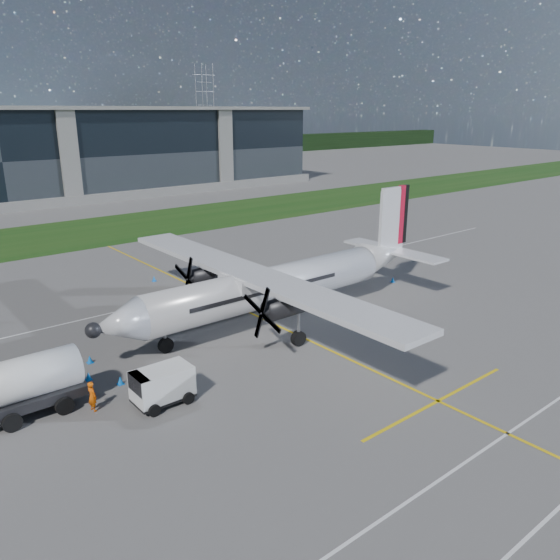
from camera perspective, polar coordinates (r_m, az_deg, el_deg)
ground at (r=65.89m, az=-20.25°, el=3.10°), size 400.00×400.00×0.00m
grass_strip at (r=73.34m, az=-22.35°, el=4.25°), size 400.00×18.00×0.04m
pylon_east at (r=200.65m, az=-7.82°, el=17.22°), size 9.00×4.60×30.00m
yellow_taxiway_centerline at (r=41.43m, az=-2.13°, el=-3.92°), size 0.20×70.00×0.01m
turboprop_aircraft at (r=39.74m, az=0.00°, el=1.90°), size 28.52×29.58×8.87m
baggage_tug at (r=30.18m, az=-12.17°, el=-10.79°), size 3.31×1.99×1.99m
ground_crew_person at (r=30.48m, az=-19.06°, el=-11.20°), size 0.72×0.88×1.91m
safety_cone_stbdwing at (r=51.25m, az=-13.03°, el=0.14°), size 0.36×0.36×0.50m
safety_cone_fwd at (r=34.05m, az=-19.39°, el=-9.44°), size 0.36×0.36×0.50m
safety_cone_nose_stbd at (r=36.16m, az=-19.26°, el=-7.81°), size 0.36×0.36×0.50m
safety_cone_tail at (r=50.70m, az=11.70°, el=0.05°), size 0.36×0.36×0.50m
safety_cone_nose_port at (r=32.99m, az=-16.34°, el=-10.03°), size 0.36×0.36×0.50m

